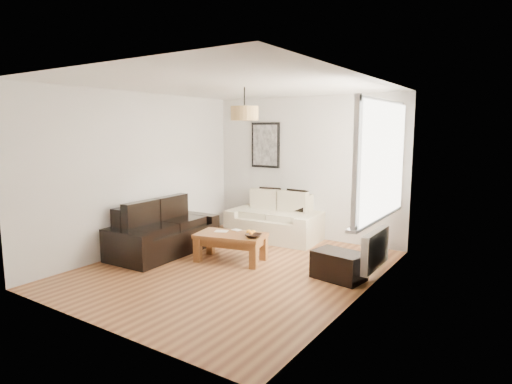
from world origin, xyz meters
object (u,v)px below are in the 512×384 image
Objects in this scene: coffee_table at (231,247)px; loveseat_cream at (274,217)px; sofa_leather at (164,229)px; ottoman at (339,265)px.

loveseat_cream is at bearing 94.86° from coffee_table.
coffee_table is at bearing -81.48° from sofa_leather.
loveseat_cream reaches higher than coffee_table.
loveseat_cream reaches higher than ottoman.
loveseat_cream is 1.53m from coffee_table.
coffee_table is 1.70m from ottoman.
coffee_table is at bearing -88.69° from loveseat_cream.
sofa_leather is (-1.06, -1.74, -0.01)m from loveseat_cream.
loveseat_cream is 2.28m from ottoman.
loveseat_cream is 2.03m from sofa_leather.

